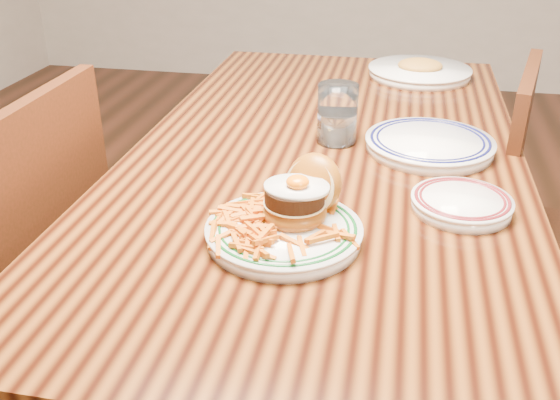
% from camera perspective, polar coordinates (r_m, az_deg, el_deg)
% --- Properties ---
extents(floor, '(6.00, 6.00, 0.00)m').
position_cam_1_polar(floor, '(1.82, 3.41, -17.70)').
color(floor, black).
rests_on(floor, ground).
extents(table, '(0.85, 1.60, 0.75)m').
position_cam_1_polar(table, '(1.42, 4.15, 1.40)').
color(table, black).
rests_on(table, floor).
extents(chair_left, '(0.44, 0.44, 0.93)m').
position_cam_1_polar(chair_left, '(1.49, -22.89, -6.96)').
color(chair_left, '#421A0D').
rests_on(chair_left, floor).
extents(chair_right, '(0.49, 0.49, 0.89)m').
position_cam_1_polar(chair_right, '(1.75, 23.47, -2.70)').
color(chair_right, '#421A0D').
rests_on(chair_right, floor).
extents(main_plate, '(0.26, 0.28, 0.13)m').
position_cam_1_polar(main_plate, '(1.03, 0.84, -1.65)').
color(main_plate, white).
rests_on(main_plate, table).
extents(side_plate, '(0.18, 0.18, 0.03)m').
position_cam_1_polar(side_plate, '(1.17, 16.27, -0.21)').
color(side_plate, white).
rests_on(side_plate, table).
extents(rear_plate, '(0.28, 0.28, 0.03)m').
position_cam_1_polar(rear_plate, '(1.41, 13.51, 5.05)').
color(rear_plate, white).
rests_on(rear_plate, table).
extents(water_glass, '(0.09, 0.09, 0.13)m').
position_cam_1_polar(water_glass, '(1.41, 5.25, 7.54)').
color(water_glass, white).
rests_on(water_glass, table).
extents(far_plate, '(0.30, 0.30, 0.05)m').
position_cam_1_polar(far_plate, '(1.95, 12.64, 11.44)').
color(far_plate, white).
rests_on(far_plate, table).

